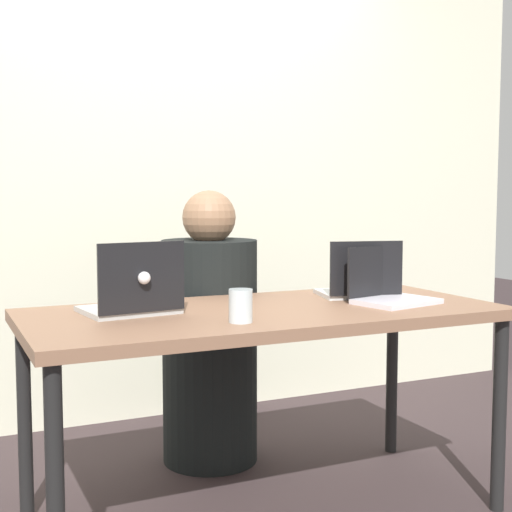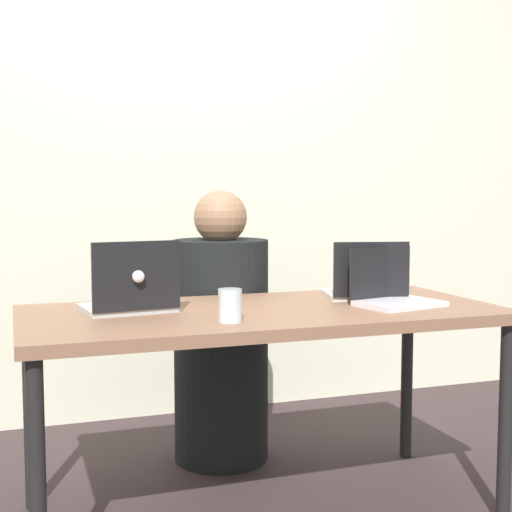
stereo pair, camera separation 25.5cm
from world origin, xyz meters
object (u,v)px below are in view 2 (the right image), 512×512
(laptop_back_left, at_px, (130,297))
(laptop_front_right, at_px, (393,292))
(laptop_back_right, at_px, (366,286))
(person_at_center, at_px, (221,341))
(water_glass_left, at_px, (230,308))

(laptop_back_left, bearing_deg, laptop_front_right, 164.19)
(laptop_back_left, height_order, laptop_back_right, laptop_back_left)
(person_at_center, height_order, laptop_back_left, person_at_center)
(laptop_back_right, distance_m, water_glass_left, 0.71)
(laptop_front_right, height_order, water_glass_left, laptop_front_right)
(laptop_front_right, height_order, laptop_back_right, laptop_back_right)
(laptop_front_right, bearing_deg, laptop_back_right, 85.20)
(person_at_center, relative_size, laptop_front_right, 3.55)
(laptop_back_left, distance_m, laptop_back_right, 0.91)
(laptop_front_right, height_order, laptop_back_left, laptop_back_left)
(laptop_front_right, relative_size, laptop_back_left, 1.00)
(laptop_back_left, bearing_deg, person_at_center, -140.12)
(laptop_back_right, bearing_deg, water_glass_left, 38.99)
(laptop_back_left, bearing_deg, laptop_back_right, 174.16)
(person_at_center, height_order, water_glass_left, person_at_center)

